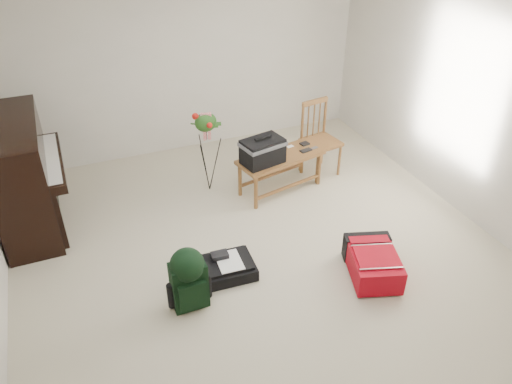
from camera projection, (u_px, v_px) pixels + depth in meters
name	position (u px, v px, depth m)	size (l,w,h in m)	color
floor	(265.00, 258.00, 5.25)	(5.00, 5.50, 0.01)	#BDB598
ceiling	(268.00, 13.00, 3.88)	(5.00, 5.50, 0.01)	white
wall_back	(185.00, 63.00, 6.69)	(5.00, 0.04, 2.50)	silver
wall_right	(479.00, 111.00, 5.36)	(0.04, 5.50, 2.50)	silver
piano	(24.00, 178.00, 5.46)	(0.71, 1.50, 1.25)	black
bench	(267.00, 152.00, 5.98)	(1.15, 0.65, 0.84)	brown
dining_chair	(320.00, 139.00, 6.49)	(0.49, 0.49, 0.98)	brown
red_suitcase	(370.00, 260.00, 5.00)	(0.63, 0.79, 0.29)	red
black_duffel	(227.00, 267.00, 5.01)	(0.56, 0.46, 0.23)	black
green_backpack	(188.00, 276.00, 4.50)	(0.33, 0.31, 0.65)	black
flower_stand	(208.00, 152.00, 6.09)	(0.41, 0.41, 1.09)	black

